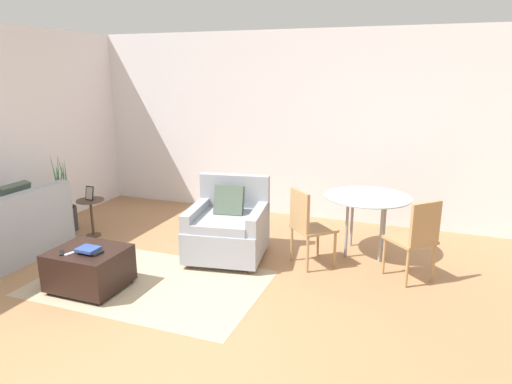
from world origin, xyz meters
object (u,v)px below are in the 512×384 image
ottoman (89,267)px  dining_chair_near_left (307,223)px  book_stack (89,250)px  tv_remote_primary (72,253)px  dining_table (367,203)px  dining_chair_near_right (417,235)px  armchair (228,228)px  picture_frame (90,193)px  side_table (91,211)px  tv_remote_secondary (62,253)px  potted_plant (64,211)px

ottoman → dining_chair_near_left: dining_chair_near_left is taller
book_stack → tv_remote_primary: book_stack is taller
dining_table → dining_chair_near_right: dining_chair_near_right is taller
armchair → book_stack: (-0.92, -1.34, 0.10)m
picture_frame → dining_chair_near_left: 2.95m
book_stack → dining_chair_near_left: bearing=37.0°
book_stack → tv_remote_primary: 0.17m
side_table → tv_remote_secondary: bearing=-59.7°
tv_remote_primary → dining_chair_near_right: bearing=24.8°
ottoman → book_stack: size_ratio=2.84×
dining_chair_near_left → dining_table: bearing=45.0°
tv_remote_primary → dining_chair_near_left: 2.50m
dining_chair_near_right → armchair: bearing=-178.1°
dining_chair_near_left → ottoman: bearing=-145.1°
armchair → dining_chair_near_right: armchair is taller
dining_chair_near_left → picture_frame: bearing=-178.5°
armchair → dining_table: armchair is taller
dining_table → dining_chair_near_right: 0.84m
armchair → dining_table: size_ratio=1.02×
tv_remote_primary → picture_frame: bearing=123.7°
armchair → ottoman: size_ratio=1.47×
armchair → book_stack: bearing=-124.5°
picture_frame → dining_table: (3.54, 0.67, 0.04)m
armchair → book_stack: 1.62m
book_stack → tv_remote_primary: (-0.15, -0.07, -0.02)m
tv_remote_primary → tv_remote_secondary: same height
ottoman → tv_remote_secondary: (-0.18, -0.16, 0.20)m
tv_remote_primary → potted_plant: bearing=135.1°
armchair → tv_remote_primary: 1.77m
tv_remote_secondary → tv_remote_primary: bearing=19.9°
ottoman → tv_remote_primary: 0.25m
armchair → tv_remote_primary: (-1.07, -1.41, 0.07)m
book_stack → tv_remote_primary: bearing=-155.4°
potted_plant → dining_chair_near_right: potted_plant is taller
dining_table → dining_chair_near_right: bearing=-45.0°
book_stack → dining_table: bearing=39.1°
tv_remote_secondary → dining_chair_near_right: (3.29, 1.51, 0.09)m
armchair → side_table: size_ratio=2.05×
ottoman → dining_chair_near_right: size_ratio=0.79×
tv_remote_primary → armchair: bearing=52.8°
tv_remote_primary → dining_chair_near_left: dining_chair_near_left is taller
book_stack → potted_plant: size_ratio=0.23×
book_stack → side_table: side_table is taller
book_stack → potted_plant: potted_plant is taller
armchair → picture_frame: 2.02m
tv_remote_secondary → potted_plant: potted_plant is taller
dining_table → side_table: bearing=-169.3°
armchair → dining_chair_near_left: armchair is taller
dining_chair_near_right → side_table: bearing=-178.9°
book_stack → dining_table: (2.45, 2.00, 0.19)m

